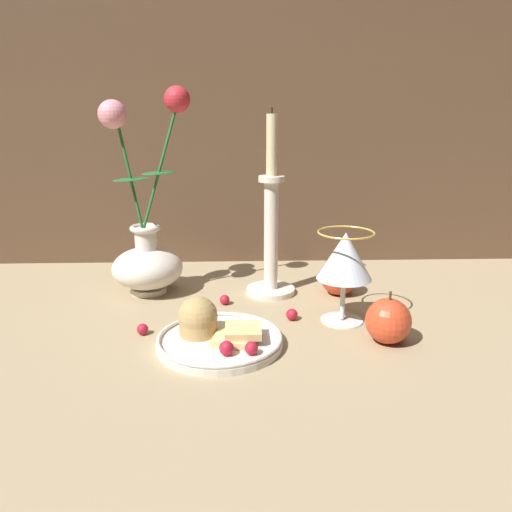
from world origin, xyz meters
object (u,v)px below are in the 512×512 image
vase (147,248)px  plate_with_pastries (214,333)px  candlestick (271,237)px  apple_beside_vase (339,277)px  apple_near_glass (388,321)px  wine_glass (345,259)px

vase → plate_with_pastries: bearing=-59.2°
candlestick → apple_beside_vase: bearing=-4.9°
plate_with_pastries → apple_near_glass: (0.25, -0.00, 0.02)m
plate_with_pastries → candlestick: (0.09, 0.21, 0.09)m
plate_with_pastries → apple_beside_vase: apple_beside_vase is taller
candlestick → apple_beside_vase: size_ratio=4.20×
apple_beside_vase → apple_near_glass: same height
vase → plate_with_pastries: (0.13, -0.22, -0.07)m
vase → apple_near_glass: 0.44m
plate_with_pastries → candlestick: size_ratio=0.55×
plate_with_pastries → apple_beside_vase: bearing=42.5°
apple_beside_vase → apple_near_glass: (0.03, -0.20, -0.00)m
vase → wine_glass: (0.33, -0.14, 0.02)m
candlestick → plate_with_pastries: bearing=-114.1°
wine_glass → apple_beside_vase: bearing=81.7°
wine_glass → vase: bearing=156.9°
wine_glass → apple_near_glass: 0.12m
wine_glass → apple_near_glass: bearing=-57.6°
apple_beside_vase → candlestick: bearing=175.1°
vase → plate_with_pastries: 0.26m
plate_with_pastries → candlestick: bearing=65.9°
plate_with_pastries → wine_glass: bearing=21.2°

